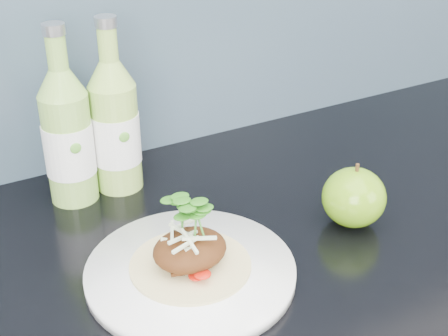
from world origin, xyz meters
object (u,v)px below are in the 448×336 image
Objects in this scene: green_apple at (354,197)px; cider_bottle_left at (68,137)px; dinner_plate at (191,272)px; cider_bottle_right at (115,126)px.

cider_bottle_left reaches higher than green_apple.
cider_bottle_right is (0.01, 0.25, 0.09)m from dinner_plate.
dinner_plate is 0.25m from green_apple.
cider_bottle_left is 1.00× the size of cider_bottle_right.
dinner_plate is at bearing -97.73° from cider_bottle_left.
green_apple is 0.40m from cider_bottle_left.
green_apple is (0.25, -0.00, 0.03)m from dinner_plate.
cider_bottle_right is at bearing 133.47° from green_apple.
dinner_plate is 0.27m from cider_bottle_left.
green_apple is at bearing -61.25° from cider_bottle_left.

